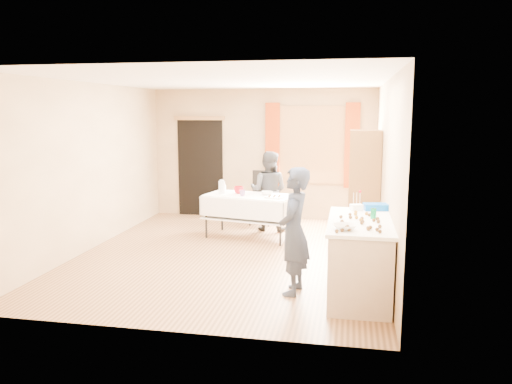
% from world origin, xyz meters
% --- Properties ---
extents(floor, '(4.50, 5.50, 0.02)m').
position_xyz_m(floor, '(0.00, 0.00, -0.01)').
color(floor, '#9E7047').
rests_on(floor, ground).
extents(ceiling, '(4.50, 5.50, 0.02)m').
position_xyz_m(ceiling, '(0.00, 0.00, 2.61)').
color(ceiling, white).
rests_on(ceiling, floor).
extents(wall_back, '(4.50, 0.02, 2.60)m').
position_xyz_m(wall_back, '(0.00, 2.76, 1.30)').
color(wall_back, tan).
rests_on(wall_back, floor).
extents(wall_front, '(4.50, 0.02, 2.60)m').
position_xyz_m(wall_front, '(0.00, -2.76, 1.30)').
color(wall_front, tan).
rests_on(wall_front, floor).
extents(wall_left, '(0.02, 5.50, 2.60)m').
position_xyz_m(wall_left, '(-2.26, 0.00, 1.30)').
color(wall_left, tan).
rests_on(wall_left, floor).
extents(wall_right, '(0.02, 5.50, 2.60)m').
position_xyz_m(wall_right, '(2.26, 0.00, 1.30)').
color(wall_right, tan).
rests_on(wall_right, floor).
extents(window_frame, '(1.32, 0.06, 1.52)m').
position_xyz_m(window_frame, '(1.00, 2.72, 1.50)').
color(window_frame, olive).
rests_on(window_frame, wall_back).
extents(window_pane, '(1.20, 0.02, 1.40)m').
position_xyz_m(window_pane, '(1.00, 2.71, 1.50)').
color(window_pane, white).
rests_on(window_pane, wall_back).
extents(curtain_left, '(0.28, 0.06, 1.65)m').
position_xyz_m(curtain_left, '(0.22, 2.67, 1.50)').
color(curtain_left, '#93320C').
rests_on(curtain_left, wall_back).
extents(curtain_right, '(0.28, 0.06, 1.65)m').
position_xyz_m(curtain_right, '(1.78, 2.67, 1.50)').
color(curtain_right, '#93320C').
rests_on(curtain_right, wall_back).
extents(doorway, '(0.95, 0.04, 2.00)m').
position_xyz_m(doorway, '(-1.30, 2.73, 1.00)').
color(doorway, black).
rests_on(doorway, floor).
extents(door_lintel, '(1.05, 0.06, 0.08)m').
position_xyz_m(door_lintel, '(-1.30, 2.70, 2.02)').
color(door_lintel, olive).
rests_on(door_lintel, wall_back).
extents(cabinet, '(0.50, 0.60, 1.86)m').
position_xyz_m(cabinet, '(1.99, 1.15, 0.93)').
color(cabinet, brown).
rests_on(cabinet, floor).
extents(counter, '(0.74, 1.55, 0.91)m').
position_xyz_m(counter, '(1.89, -1.38, 0.45)').
color(counter, '#C0AD99').
rests_on(counter, floor).
extents(party_table, '(1.64, 1.07, 0.75)m').
position_xyz_m(party_table, '(0.08, 1.05, 0.45)').
color(party_table, black).
rests_on(party_table, floor).
extents(chair, '(0.44, 0.44, 1.02)m').
position_xyz_m(chair, '(0.09, 2.14, 0.31)').
color(chair, black).
rests_on(chair, floor).
extents(girl, '(0.62, 0.46, 1.52)m').
position_xyz_m(girl, '(1.13, -1.45, 0.76)').
color(girl, '#222A40').
rests_on(girl, floor).
extents(woman, '(0.83, 0.70, 1.45)m').
position_xyz_m(woman, '(0.31, 1.67, 0.72)').
color(woman, black).
rests_on(woman, floor).
extents(soda_can, '(0.08, 0.08, 0.12)m').
position_xyz_m(soda_can, '(2.04, -1.27, 0.97)').
color(soda_can, '#0B8045').
rests_on(soda_can, counter).
extents(mixing_bowl, '(0.41, 0.41, 0.06)m').
position_xyz_m(mixing_bowl, '(1.71, -1.89, 0.94)').
color(mixing_bowl, white).
rests_on(mixing_bowl, counter).
extents(foam_block, '(0.18, 0.15, 0.08)m').
position_xyz_m(foam_block, '(1.85, -0.81, 0.95)').
color(foam_block, white).
rests_on(foam_block, counter).
extents(blue_basket, '(0.33, 0.25, 0.08)m').
position_xyz_m(blue_basket, '(2.09, -0.73, 0.95)').
color(blue_basket, '#0552BA').
rests_on(blue_basket, counter).
extents(pitcher, '(0.11, 0.11, 0.22)m').
position_xyz_m(pitcher, '(-0.41, 1.06, 0.86)').
color(pitcher, silver).
rests_on(pitcher, party_table).
extents(cup_red, '(0.25, 0.25, 0.13)m').
position_xyz_m(cup_red, '(-0.13, 1.13, 0.81)').
color(cup_red, '#BF0511').
rests_on(cup_red, party_table).
extents(cup_rainbow, '(0.16, 0.16, 0.10)m').
position_xyz_m(cup_rainbow, '(-0.01, 0.92, 0.80)').
color(cup_rainbow, red).
rests_on(cup_rainbow, party_table).
extents(small_bowl, '(0.23, 0.23, 0.06)m').
position_xyz_m(small_bowl, '(0.38, 1.11, 0.78)').
color(small_bowl, white).
rests_on(small_bowl, party_table).
extents(pastry_tray, '(0.33, 0.28, 0.02)m').
position_xyz_m(pastry_tray, '(0.55, 0.82, 0.76)').
color(pastry_tray, white).
rests_on(pastry_tray, party_table).
extents(bottle, '(0.11, 0.11, 0.17)m').
position_xyz_m(bottle, '(-0.46, 1.34, 0.83)').
color(bottle, white).
rests_on(bottle, party_table).
extents(cake_balls, '(0.49, 1.09, 0.04)m').
position_xyz_m(cake_balls, '(1.89, -1.54, 0.93)').
color(cake_balls, '#3F2314').
rests_on(cake_balls, counter).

